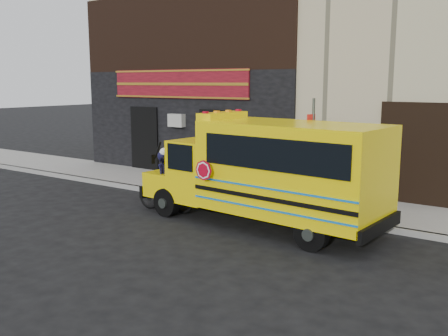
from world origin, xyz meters
TOP-DOWN VIEW (x-y plane):
  - ground at (0.00, 0.00)m, footprint 120.00×120.00m
  - curb at (0.00, 2.60)m, footprint 40.00×0.20m
  - sidewalk at (0.00, 4.10)m, footprint 40.00×3.00m
  - building at (-0.04, 10.45)m, footprint 20.00×10.70m
  - school_bus at (1.39, 1.31)m, footprint 7.06×2.72m
  - sign_pole at (1.99, 2.48)m, footprint 0.12×0.28m
  - bicycle at (-1.90, 1.00)m, footprint 1.96×0.71m
  - cyclist at (-1.86, 0.94)m, footprint 0.53×0.70m

SIDE VIEW (x-z plane):
  - ground at x=0.00m, z-range 0.00..0.00m
  - curb at x=0.00m, z-range 0.00..0.15m
  - sidewalk at x=0.00m, z-range 0.00..0.15m
  - bicycle at x=-1.90m, z-range 0.00..1.15m
  - cyclist at x=-1.86m, z-range 0.00..1.72m
  - school_bus at x=1.39m, z-range 0.05..2.97m
  - sign_pole at x=1.99m, z-range 0.16..3.47m
  - building at x=-0.04m, z-range 0.13..12.13m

